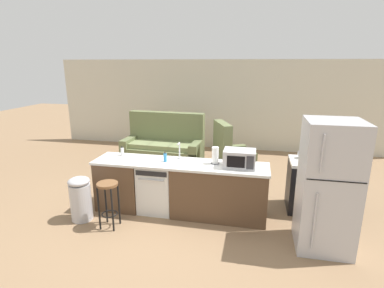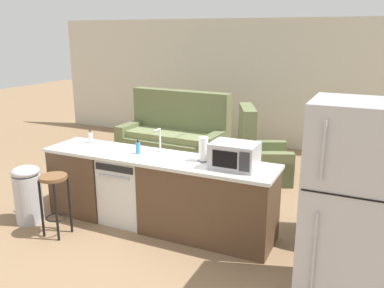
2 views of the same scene
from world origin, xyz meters
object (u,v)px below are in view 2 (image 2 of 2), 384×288
at_px(refrigerator, 348,205).
at_px(paper_towel_roll, 203,149).
at_px(bar_stool, 54,192).
at_px(trash_bin, 28,194).
at_px(microwave, 234,155).
at_px(kettle, 342,155).
at_px(stove_range, 352,206).
at_px(dish_soap_bottle, 90,137).
at_px(dishwasher, 129,189).
at_px(armchair, 258,158).
at_px(soap_bottle, 138,148).
at_px(couch, 175,138).

bearing_deg(refrigerator, paper_towel_roll, 158.88).
relative_size(bar_stool, trash_bin, 1.00).
xyz_separation_m(microwave, paper_towel_roll, (-0.40, 0.07, -0.00)).
bearing_deg(refrigerator, kettle, 97.68).
distance_m(microwave, bar_stool, 2.13).
bearing_deg(paper_towel_roll, stove_range, 16.43).
distance_m(refrigerator, bar_stool, 3.18).
relative_size(microwave, trash_bin, 0.68).
distance_m(dish_soap_bottle, kettle, 3.17).
bearing_deg(dishwasher, refrigerator, -11.93).
distance_m(trash_bin, armchair, 3.50).
bearing_deg(soap_bottle, armchair, 66.79).
bearing_deg(dishwasher, dish_soap_bottle, 166.12).
bearing_deg(couch, bar_stool, -87.90).
height_order(dishwasher, soap_bottle, soap_bottle).
xyz_separation_m(refrigerator, armchair, (-1.53, 2.69, -0.55)).
relative_size(bar_stool, armchair, 0.62).
bearing_deg(dishwasher, couch, 104.68).
height_order(soap_bottle, bar_stool, soap_bottle).
bearing_deg(couch, dish_soap_bottle, -90.54).
height_order(kettle, couch, couch).
xyz_separation_m(dish_soap_bottle, armchair, (1.77, 1.97, -0.62)).
xyz_separation_m(trash_bin, couch, (0.44, 3.17, 0.02)).
bearing_deg(kettle, refrigerator, -82.32).
bearing_deg(kettle, microwave, -147.04).
bearing_deg(couch, refrigerator, -43.71).
relative_size(refrigerator, microwave, 3.61).
xyz_separation_m(microwave, dish_soap_bottle, (-2.08, 0.17, -0.07)).
relative_size(stove_range, trash_bin, 1.22).
xyz_separation_m(paper_towel_roll, dish_soap_bottle, (-1.69, 0.10, -0.07)).
xyz_separation_m(kettle, trash_bin, (-3.55, -1.27, -0.61)).
bearing_deg(kettle, armchair, 133.04).
relative_size(kettle, trash_bin, 0.28).
bearing_deg(microwave, kettle, 32.96).
relative_size(paper_towel_roll, soap_bottle, 1.60).
bearing_deg(bar_stool, dishwasher, 51.77).
xyz_separation_m(paper_towel_roll, trash_bin, (-2.10, -0.66, -0.66)).
height_order(dishwasher, refrigerator, refrigerator).
height_order(stove_range, microwave, microwave).
height_order(paper_towel_roll, couch, couch).
xyz_separation_m(microwave, armchair, (-0.32, 2.14, -0.69)).
xyz_separation_m(microwave, soap_bottle, (-1.23, 0.00, -0.07)).
bearing_deg(microwave, stove_range, 24.35).
height_order(dish_soap_bottle, trash_bin, dish_soap_bottle).
bearing_deg(armchair, paper_towel_roll, -92.27).
relative_size(dishwasher, microwave, 1.68).
bearing_deg(trash_bin, armchair, 51.30).
bearing_deg(trash_bin, refrigerator, 0.61).
relative_size(soap_bottle, dish_soap_bottle, 1.00).
bearing_deg(bar_stool, microwave, 19.95).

